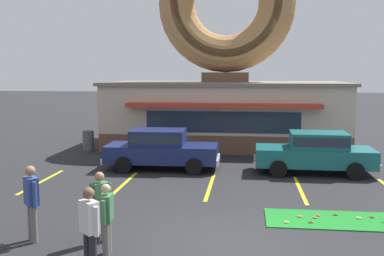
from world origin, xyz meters
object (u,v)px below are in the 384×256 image
object	(u,v)px
golf_ball	(302,216)
pedestrian_clipboard_woman	(32,199)
car_navy	(161,148)
pedestrian_hooded_kid	(90,227)
car_teal	(315,151)
pedestrian_leather_jacket_man	(100,204)
trash_bin	(88,140)
pedestrian_blue_sweater_man	(106,216)

from	to	relation	value
golf_ball	pedestrian_clipboard_woman	world-z (taller)	pedestrian_clipboard_woman
car_navy	pedestrian_hooded_kid	xyz separation A→B (m)	(0.46, -9.48, 0.08)
car_teal	car_navy	xyz separation A→B (m)	(-6.01, 0.05, 0.00)
pedestrian_hooded_kid	pedestrian_leather_jacket_man	world-z (taller)	pedestrian_hooded_kid
car_teal	trash_bin	size ratio (longest dim) A/B	4.72
pedestrian_clipboard_woman	pedestrian_hooded_kid	bearing A→B (deg)	-38.31
pedestrian_clipboard_woman	trash_bin	size ratio (longest dim) A/B	1.81
pedestrian_leather_jacket_man	golf_ball	bearing A→B (deg)	25.83
golf_ball	car_navy	distance (m)	7.45
car_teal	car_navy	world-z (taller)	same
pedestrian_hooded_kid	pedestrian_clipboard_woman	bearing A→B (deg)	141.69
pedestrian_clipboard_woman	golf_ball	bearing A→B (deg)	20.87
golf_ball	pedestrian_hooded_kid	distance (m)	5.98
car_navy	pedestrian_leather_jacket_man	bearing A→B (deg)	-89.11
pedestrian_clipboard_woman	trash_bin	xyz separation A→B (m)	(-2.96, 11.85, -0.49)
car_teal	pedestrian_clipboard_woman	xyz separation A→B (m)	(-7.46, -7.93, 0.12)
pedestrian_leather_jacket_man	trash_bin	bearing A→B (deg)	111.09
car_teal	pedestrian_blue_sweater_man	size ratio (longest dim) A/B	2.97
car_navy	pedestrian_clipboard_woman	bearing A→B (deg)	-100.30
car_navy	pedestrian_leather_jacket_man	size ratio (longest dim) A/B	2.79
golf_ball	pedestrian_clipboard_woman	bearing A→B (deg)	-159.13
golf_ball	pedestrian_blue_sweater_man	bearing A→B (deg)	-146.05
car_teal	trash_bin	distance (m)	11.13
pedestrian_clipboard_woman	pedestrian_leather_jacket_man	bearing A→B (deg)	3.99
pedestrian_leather_jacket_man	trash_bin	distance (m)	12.59
golf_ball	pedestrian_blue_sweater_man	world-z (taller)	pedestrian_blue_sweater_man
trash_bin	pedestrian_blue_sweater_man	bearing A→B (deg)	-68.51
pedestrian_clipboard_woman	pedestrian_blue_sweater_man	bearing A→B (deg)	-15.97
golf_ball	pedestrian_clipboard_woman	size ratio (longest dim) A/B	0.02
golf_ball	pedestrian_blue_sweater_man	size ratio (longest dim) A/B	0.03
pedestrian_clipboard_woman	car_teal	bearing A→B (deg)	46.75
golf_ball	pedestrian_leather_jacket_man	bearing A→B (deg)	-154.17
pedestrian_clipboard_woman	trash_bin	world-z (taller)	pedestrian_clipboard_woman
golf_ball	pedestrian_hooded_kid	world-z (taller)	pedestrian_hooded_kid
pedestrian_blue_sweater_man	pedestrian_hooded_kid	world-z (taller)	pedestrian_hooded_kid
pedestrian_blue_sweater_man	pedestrian_leather_jacket_man	distance (m)	0.75
pedestrian_blue_sweater_man	trash_bin	bearing A→B (deg)	111.49
pedestrian_blue_sweater_man	trash_bin	xyz separation A→B (m)	(-4.88, 12.40, -0.35)
pedestrian_blue_sweater_man	trash_bin	size ratio (longest dim) A/B	1.59
car_navy	trash_bin	bearing A→B (deg)	138.69
trash_bin	car_navy	bearing A→B (deg)	-41.31
golf_ball	car_navy	size ratio (longest dim) A/B	0.01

